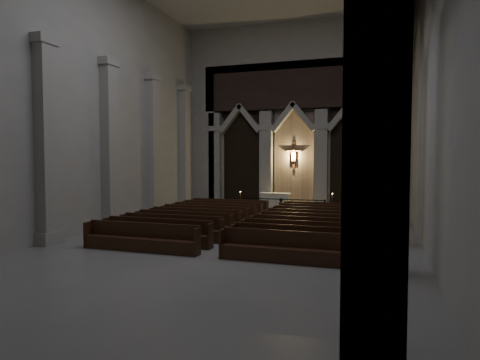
{
  "coord_description": "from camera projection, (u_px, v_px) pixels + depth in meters",
  "views": [
    {
      "loc": [
        5.57,
        -15.75,
        3.37
      ],
      "look_at": [
        -0.75,
        3.0,
        2.34
      ],
      "focal_mm": 32.0,
      "sensor_mm": 36.0,
      "label": 1
    }
  ],
  "objects": [
    {
      "name": "room",
      "position": [
        234.0,
        48.0,
        16.46
      ],
      "size": [
        24.0,
        24.1,
        12.0
      ],
      "color": "gray",
      "rests_on": "ground"
    },
    {
      "name": "sanctuary_wall",
      "position": [
        293.0,
        107.0,
        27.42
      ],
      "size": [
        14.0,
        0.77,
        12.0
      ],
      "color": "#A7A49B",
      "rests_on": "ground"
    },
    {
      "name": "right_arcade",
      "position": [
        384.0,
        38.0,
        15.95
      ],
      "size": [
        1.0,
        24.0,
        12.0
      ],
      "color": "#A7A49B",
      "rests_on": "ground"
    },
    {
      "name": "left_pilasters",
      "position": [
        133.0,
        147.0,
        22.11
      ],
      "size": [
        0.6,
        13.0,
        8.03
      ],
      "color": "#A7A49B",
      "rests_on": "ground"
    },
    {
      "name": "sanctuary_step",
      "position": [
        290.0,
        210.0,
        26.88
      ],
      "size": [
        8.5,
        2.6,
        0.15
      ],
      "primitive_type": "cube",
      "color": "#A7A49B",
      "rests_on": "ground"
    },
    {
      "name": "altar",
      "position": [
        275.0,
        200.0,
        27.25
      ],
      "size": [
        1.92,
        0.77,
        0.98
      ],
      "color": "beige",
      "rests_on": "sanctuary_step"
    },
    {
      "name": "altar_rail",
      "position": [
        284.0,
        204.0,
        25.28
      ],
      "size": [
        4.87,
        0.09,
        0.96
      ],
      "color": "black",
      "rests_on": "ground"
    },
    {
      "name": "candle_stand_left",
      "position": [
        240.0,
        206.0,
        26.55
      ],
      "size": [
        0.22,
        0.22,
        1.28
      ],
      "color": "#95612D",
      "rests_on": "ground"
    },
    {
      "name": "candle_stand_right",
      "position": [
        332.0,
        210.0,
        24.55
      ],
      "size": [
        0.22,
        0.22,
        1.32
      ],
      "color": "#95612D",
      "rests_on": "ground"
    },
    {
      "name": "pews",
      "position": [
        250.0,
        226.0,
        18.91
      ],
      "size": [
        9.95,
        9.72,
        1.02
      ],
      "color": "black",
      "rests_on": "ground"
    },
    {
      "name": "worshipper",
      "position": [
        281.0,
        209.0,
        23.07
      ],
      "size": [
        0.47,
        0.34,
        1.19
      ],
      "primitive_type": "imported",
      "rotation": [
        0.0,
        0.0,
        0.13
      ],
      "color": "black",
      "rests_on": "ground"
    }
  ]
}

